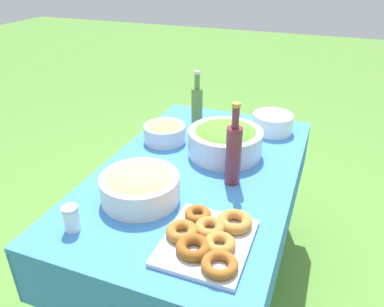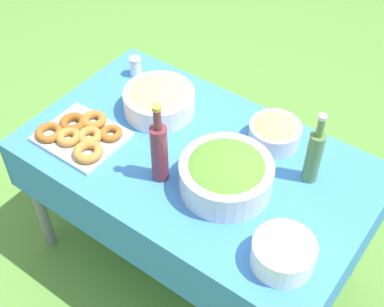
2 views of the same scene
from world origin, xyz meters
TOP-DOWN VIEW (x-y plane):
  - ground_plane at (0.00, 0.00)m, footprint 14.00×14.00m
  - picnic_table at (0.00, 0.00)m, footprint 1.36×0.81m
  - salad_bowl at (-0.18, 0.07)m, footprint 0.34×0.34m
  - pasta_bowl at (0.28, -0.13)m, footprint 0.30×0.30m
  - donut_platter at (0.43, 0.19)m, footprint 0.33×0.30m
  - plate_stack at (-0.50, 0.22)m, footprint 0.21×0.21m
  - olive_oil_bottle at (-0.40, -0.16)m, footprint 0.06×0.06m
  - wine_bottle at (0.05, 0.16)m, footprint 0.06×0.06m
  - bread_bowl at (-0.20, -0.25)m, footprint 0.20×0.20m
  - salt_shaker at (0.52, -0.26)m, footprint 0.05×0.05m

SIDE VIEW (x-z plane):
  - ground_plane at x=0.00m, z-range 0.00..0.00m
  - picnic_table at x=0.00m, z-range 0.25..0.94m
  - donut_platter at x=0.43m, z-range 0.69..0.74m
  - salt_shaker at x=0.52m, z-range 0.69..0.78m
  - plate_stack at x=-0.50m, z-range 0.69..0.78m
  - bread_bowl at x=-0.20m, z-range 0.69..0.79m
  - pasta_bowl at x=0.28m, z-range 0.69..0.81m
  - salad_bowl at x=-0.18m, z-range 0.69..0.83m
  - olive_oil_bottle at x=-0.40m, z-range 0.66..0.96m
  - wine_bottle at x=0.05m, z-range 0.65..0.99m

